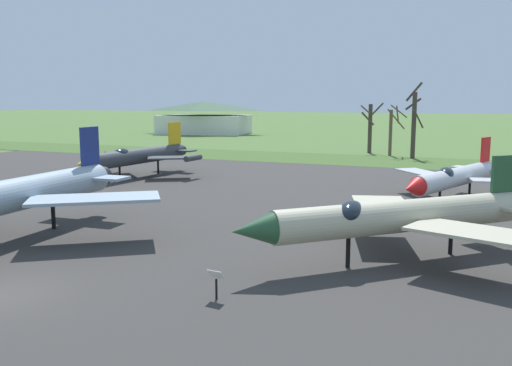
{
  "coord_description": "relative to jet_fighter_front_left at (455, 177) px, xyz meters",
  "views": [
    {
      "loc": [
        15.48,
        -13.36,
        6.83
      ],
      "look_at": [
        1.86,
        18.76,
        1.55
      ],
      "focal_mm": 38.32,
      "sensor_mm": 36.0,
      "label": 1
    }
  ],
  "objects": [
    {
      "name": "info_placard_rear_left",
      "position": [
        -6.46,
        -21.92,
        -1.13
      ],
      "size": [
        0.61,
        0.38,
        1.11
      ],
      "color": "black",
      "rests_on": "ground"
    },
    {
      "name": "jet_fighter_front_left",
      "position": [
        0.0,
        0.0,
        0.0
      ],
      "size": [
        10.25,
        12.69,
        4.22
      ],
      "color": "silver",
      "rests_on": "ground"
    },
    {
      "name": "info_placard_front_left",
      "position": [
        -2.18,
        -6.78,
        -1.09
      ],
      "size": [
        0.69,
        0.43,
        1.16
      ],
      "color": "black",
      "rests_on": "ground"
    },
    {
      "name": "jet_fighter_rear_left",
      "position": [
        -1.5,
        -14.9,
        0.17
      ],
      "size": [
        11.78,
        11.71,
        4.37
      ],
      "color": "#B7B293",
      "rests_on": "ground"
    },
    {
      "name": "asphalt_apron",
      "position": [
        -13.65,
        -8.61,
        -1.82
      ],
      "size": [
        87.25,
        53.37,
        0.05
      ],
      "primitive_type": "cube",
      "color": "#383533",
      "rests_on": "ground"
    },
    {
      "name": "jet_fighter_rear_right",
      "position": [
        -19.02,
        -19.34,
        0.5
      ],
      "size": [
        14.13,
        16.67,
        5.33
      ],
      "color": "#8EA3B2",
      "rests_on": "ground"
    },
    {
      "name": "bare_tree_far_left",
      "position": [
        -12.39,
        33.87,
        1.68
      ],
      "size": [
        2.9,
        2.93,
        6.58
      ],
      "color": "#42382D",
      "rests_on": "ground"
    },
    {
      "name": "info_placard_front_right",
      "position": [
        -27.02,
        -5.0,
        -1.16
      ],
      "size": [
        0.65,
        0.32,
        1.07
      ],
      "color": "black",
      "rests_on": "ground"
    },
    {
      "name": "grass_verge_strip",
      "position": [
        -13.65,
        24.08,
        -1.82
      ],
      "size": [
        147.25,
        12.0,
        0.06
      ],
      "primitive_type": "cube",
      "color": "#3F5D28",
      "rests_on": "ground"
    },
    {
      "name": "bare_tree_center",
      "position": [
        -6.24,
        28.76,
        2.53
      ],
      "size": [
        2.34,
        2.37,
        9.03
      ],
      "color": "#42382D",
      "rests_on": "ground"
    },
    {
      "name": "bare_tree_left_of_center",
      "position": [
        -9.12,
        31.06,
        1.47
      ],
      "size": [
        2.21,
        2.76,
        6.35
      ],
      "color": "brown",
      "rests_on": "ground"
    },
    {
      "name": "visitor_building",
      "position": [
        -52.42,
        62.56,
        1.42
      ],
      "size": [
        19.84,
        14.39,
        6.68
      ],
      "color": "silver",
      "rests_on": "ground"
    },
    {
      "name": "jet_fighter_front_right",
      "position": [
        -26.46,
        2.13,
        0.17
      ],
      "size": [
        9.75,
        14.05,
        4.78
      ],
      "color": "#33383D",
      "rests_on": "ground"
    }
  ]
}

